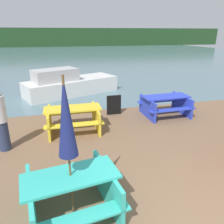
% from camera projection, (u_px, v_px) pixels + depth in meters
% --- Properties ---
extents(water, '(60.00, 50.00, 0.00)m').
position_uv_depth(water, '(69.00, 54.00, 31.83)').
color(water, slate).
rests_on(water, ground_plane).
extents(far_treeline, '(80.00, 1.60, 4.00)m').
position_uv_depth(far_treeline, '(63.00, 37.00, 49.36)').
color(far_treeline, '#1E3D1E').
rests_on(far_treeline, water).
extents(picnic_table_teal, '(1.75, 1.59, 0.80)m').
position_uv_depth(picnic_table_teal, '(72.00, 191.00, 3.69)').
color(picnic_table_teal, '#33B7A8').
rests_on(picnic_table_teal, ground_plane).
extents(picnic_table_yellow, '(1.78, 1.40, 0.78)m').
position_uv_depth(picnic_table_yellow, '(73.00, 117.00, 6.95)').
color(picnic_table_yellow, yellow).
rests_on(picnic_table_yellow, ground_plane).
extents(picnic_table_blue, '(1.77, 1.42, 0.76)m').
position_uv_depth(picnic_table_blue, '(165.00, 104.00, 8.26)').
color(picnic_table_blue, blue).
rests_on(picnic_table_blue, ground_plane).
extents(umbrella_navy, '(0.31, 0.31, 2.45)m').
position_uv_depth(umbrella_navy, '(66.00, 118.00, 3.23)').
color(umbrella_navy, brown).
rests_on(umbrella_navy, ground_plane).
extents(boat, '(4.95, 3.26, 1.35)m').
position_uv_depth(boat, '(69.00, 84.00, 11.10)').
color(boat, silver).
rests_on(boat, water).
extents(person, '(0.35, 0.35, 1.73)m').
position_uv_depth(person, '(0.00, 120.00, 5.65)').
color(person, '#283351').
rests_on(person, ground_plane).
extents(signboard, '(0.55, 0.08, 0.75)m').
position_uv_depth(signboard, '(114.00, 105.00, 8.39)').
color(signboard, black).
rests_on(signboard, ground_plane).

